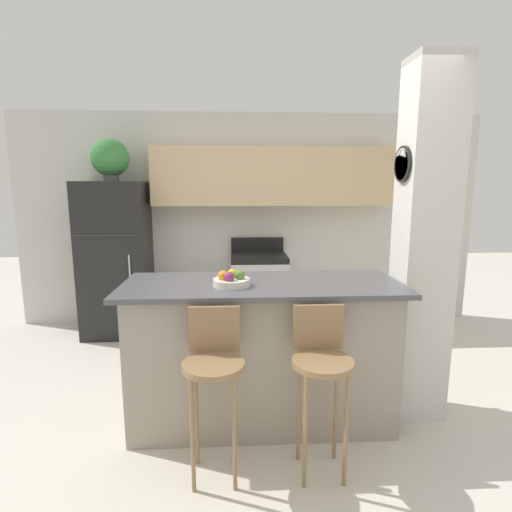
% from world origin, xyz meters
% --- Properties ---
extents(ground_plane, '(14.00, 14.00, 0.00)m').
position_xyz_m(ground_plane, '(0.00, 0.00, 0.00)').
color(ground_plane, beige).
extents(wall_back, '(5.60, 0.38, 2.55)m').
position_xyz_m(wall_back, '(0.11, 2.15, 1.49)').
color(wall_back, silver).
rests_on(wall_back, ground_plane).
extents(pillar_right, '(0.38, 0.32, 2.55)m').
position_xyz_m(pillar_right, '(1.16, 0.05, 1.28)').
color(pillar_right, silver).
rests_on(pillar_right, ground_plane).
extents(counter_bar, '(1.94, 0.74, 1.04)m').
position_xyz_m(counter_bar, '(0.00, 0.00, 0.52)').
color(counter_bar, gray).
rests_on(counter_bar, ground_plane).
extents(refrigerator, '(0.72, 0.65, 1.74)m').
position_xyz_m(refrigerator, '(-1.54, 1.85, 0.87)').
color(refrigerator, black).
rests_on(refrigerator, ground_plane).
extents(stove_range, '(0.64, 0.64, 1.07)m').
position_xyz_m(stove_range, '(0.09, 1.86, 0.46)').
color(stove_range, silver).
rests_on(stove_range, ground_plane).
extents(bar_stool_left, '(0.36, 0.36, 1.00)m').
position_xyz_m(bar_stool_left, '(-0.31, -0.54, 0.67)').
color(bar_stool_left, olive).
rests_on(bar_stool_left, ground_plane).
extents(bar_stool_right, '(0.36, 0.36, 1.00)m').
position_xyz_m(bar_stool_right, '(0.31, -0.54, 0.67)').
color(bar_stool_right, olive).
rests_on(bar_stool_right, ground_plane).
extents(potted_plant_on_fridge, '(0.41, 0.41, 0.46)m').
position_xyz_m(potted_plant_on_fridge, '(-1.54, 1.85, 1.99)').
color(potted_plant_on_fridge, '#4C4C51').
rests_on(potted_plant_on_fridge, refrigerator).
extents(fruit_bowl, '(0.25, 0.25, 0.11)m').
position_xyz_m(fruit_bowl, '(-0.21, -0.08, 1.08)').
color(fruit_bowl, silver).
rests_on(fruit_bowl, counter_bar).
extents(trash_bin, '(0.28, 0.28, 0.38)m').
position_xyz_m(trash_bin, '(-0.96, 1.64, 0.19)').
color(trash_bin, '#59595B').
rests_on(trash_bin, ground_plane).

